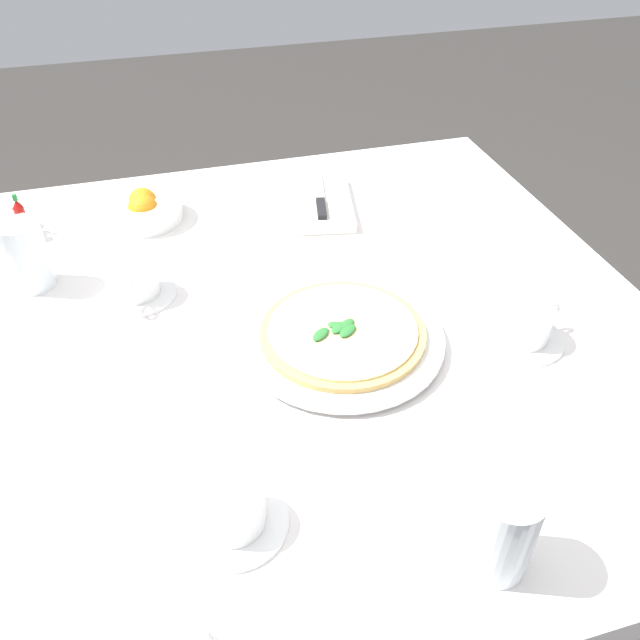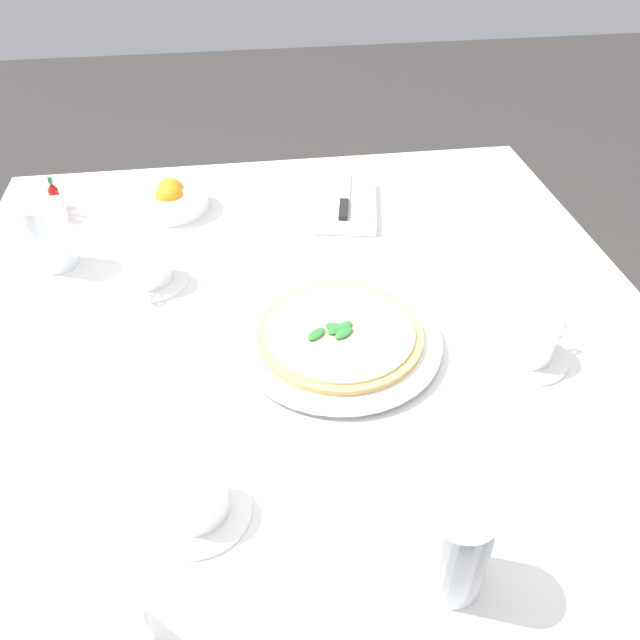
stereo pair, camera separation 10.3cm
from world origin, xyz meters
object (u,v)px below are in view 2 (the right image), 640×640
coffee_cup_left_edge (529,343)px  dinner_knife (345,198)px  coffee_cup_far_left (196,499)px  citrus_bowl (171,198)px  pepper_shaker (59,209)px  napkin_folded (344,204)px  pizza (340,333)px  hot_sauce_bottle (56,199)px  menu_card (119,602)px  water_glass_near_left (51,240)px  salt_shaker (54,197)px  water_glass_right_edge (454,550)px  pizza_plate (340,340)px  coffee_cup_center_back (149,268)px

coffee_cup_left_edge → dinner_knife: size_ratio=0.68×
coffee_cup_far_left → citrus_bowl: citrus_bowl is taller
pepper_shaker → napkin_folded: bearing=-93.4°
pizza → coffee_cup_far_left: size_ratio=1.99×
hot_sauce_bottle → coffee_cup_left_edge: bearing=-125.4°
coffee_cup_left_edge → menu_card: coffee_cup_left_edge is taller
water_glass_near_left → pizza: bearing=-122.0°
water_glass_near_left → pepper_shaker: size_ratio=2.19×
napkin_folded → salt_shaker: salt_shaker is taller
dinner_knife → salt_shaker: size_ratio=3.46×
napkin_folded → dinner_knife: 0.01m
coffee_cup_far_left → napkin_folded: 0.76m
dinner_knife → water_glass_right_edge: bearing=-169.8°
pizza_plate → dinner_knife: bearing=-10.9°
pizza → napkin_folded: pizza is taller
water_glass_right_edge → napkin_folded: size_ratio=0.51×
coffee_cup_center_back → pizza: bearing=-125.4°
water_glass_near_left → salt_shaker: bearing=10.3°
coffee_cup_center_back → citrus_bowl: coffee_cup_center_back is taller
water_glass_near_left → menu_card: 0.71m
pizza_plate → water_glass_right_edge: water_glass_right_edge is taller
coffee_cup_left_edge → water_glass_right_edge: size_ratio=1.06×
water_glass_near_left → dinner_knife: 0.58m
pizza → salt_shaker: bearing=44.9°
pizza → menu_card: 0.49m
coffee_cup_center_back → dinner_knife: 0.44m
pizza → coffee_cup_far_left: 0.35m
hot_sauce_bottle → menu_card: size_ratio=1.22×
coffee_cup_center_back → salt_shaker: size_ratio=2.35×
hot_sauce_bottle → salt_shaker: size_ratio=1.48×
water_glass_right_edge → citrus_bowl: water_glass_right_edge is taller
hot_sauce_bottle → water_glass_right_edge: bearing=-147.8°
coffee_cup_far_left → menu_card: (-0.12, 0.08, 0.00)m
coffee_cup_center_back → coffee_cup_far_left: size_ratio=1.01×
coffee_cup_center_back → water_glass_near_left: (0.08, 0.17, 0.02)m
water_glass_near_left → napkin_folded: 0.58m
salt_shaker → pizza_plate: bearing=-135.1°
coffee_cup_left_edge → water_glass_near_left: bearing=64.2°
coffee_cup_left_edge → hot_sauce_bottle: bearing=54.6°
coffee_cup_center_back → coffee_cup_far_left: (-0.49, -0.08, -0.01)m
pizza → citrus_bowl: citrus_bowl is taller
coffee_cup_far_left → water_glass_near_left: bearing=24.1°
coffee_cup_far_left → coffee_cup_left_edge: (0.21, -0.50, 0.00)m
coffee_cup_left_edge → napkin_folded: 0.53m
water_glass_near_left → water_glass_right_edge: (-0.70, -0.53, 0.00)m
dinner_knife → citrus_bowl: bearing=95.2°
pizza_plate → coffee_cup_left_edge: 0.29m
coffee_cup_left_edge → hot_sauce_bottle: size_ratio=1.59×
water_glass_near_left → napkin_folded: bearing=-76.9°
citrus_bowl → menu_card: 0.87m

